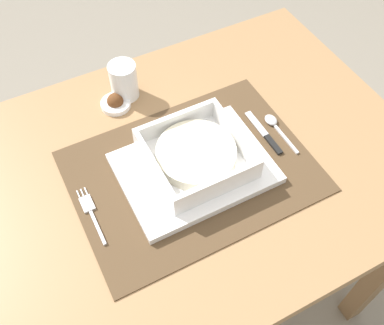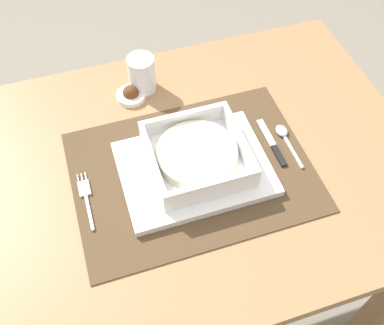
% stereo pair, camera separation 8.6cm
% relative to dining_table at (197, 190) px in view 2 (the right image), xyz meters
% --- Properties ---
extents(ground_plane, '(6.00, 6.00, 0.00)m').
position_rel_dining_table_xyz_m(ground_plane, '(0.00, 0.00, -0.60)').
color(ground_plane, gray).
extents(dining_table, '(0.91, 0.69, 0.71)m').
position_rel_dining_table_xyz_m(dining_table, '(0.00, 0.00, 0.00)').
color(dining_table, '#936D47').
rests_on(dining_table, ground).
extents(placemat, '(0.47, 0.35, 0.00)m').
position_rel_dining_table_xyz_m(placemat, '(-0.02, -0.02, 0.11)').
color(placemat, '#4C3823').
rests_on(placemat, dining_table).
extents(serving_plate, '(0.29, 0.22, 0.02)m').
position_rel_dining_table_xyz_m(serving_plate, '(-0.02, -0.02, 0.12)').
color(serving_plate, white).
rests_on(serving_plate, placemat).
extents(porridge_bowl, '(0.19, 0.19, 0.05)m').
position_rel_dining_table_xyz_m(porridge_bowl, '(-0.01, -0.02, 0.15)').
color(porridge_bowl, white).
rests_on(porridge_bowl, serving_plate).
extents(fork, '(0.02, 0.13, 0.00)m').
position_rel_dining_table_xyz_m(fork, '(-0.23, -0.02, 0.11)').
color(fork, silver).
rests_on(fork, placemat).
extents(spoon, '(0.02, 0.12, 0.01)m').
position_rel_dining_table_xyz_m(spoon, '(0.19, 0.00, 0.12)').
color(spoon, silver).
rests_on(spoon, placemat).
extents(butter_knife, '(0.01, 0.13, 0.01)m').
position_rel_dining_table_xyz_m(butter_knife, '(0.16, -0.01, 0.11)').
color(butter_knife, black).
rests_on(butter_knife, placemat).
extents(drinking_glass, '(0.06, 0.06, 0.09)m').
position_rel_dining_table_xyz_m(drinking_glass, '(-0.05, 0.24, 0.15)').
color(drinking_glass, white).
rests_on(drinking_glass, dining_table).
extents(condiment_saucer, '(0.07, 0.07, 0.04)m').
position_rel_dining_table_xyz_m(condiment_saucer, '(-0.09, 0.22, 0.12)').
color(condiment_saucer, white).
rests_on(condiment_saucer, dining_table).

